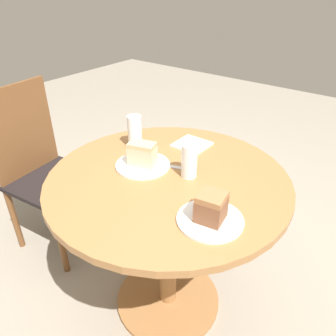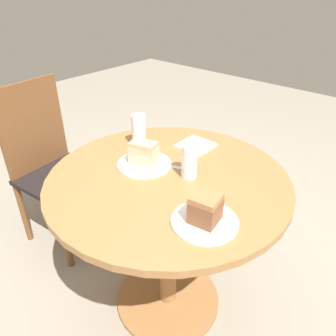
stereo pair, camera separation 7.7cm
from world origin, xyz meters
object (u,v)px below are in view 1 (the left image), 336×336
Objects in this scene: plate_far at (210,220)px; cake_slice_far at (211,207)px; cake_slice_near at (142,154)px; glass_water at (135,133)px; plate_near at (142,165)px; glass_lemonade at (189,163)px; chair at (44,169)px.

cake_slice_far reaches higher than plate_far.
cake_slice_near is 0.19m from glass_water.
glass_water is (0.25, 0.57, 0.07)m from plate_far.
glass_water is at bearing 66.25° from plate_far.
plate_near is 0.22m from glass_lemonade.
plate_far is at bearing -107.51° from plate_near.
glass_water is at bearing 80.56° from glass_lemonade.
plate_near is 0.05m from cake_slice_near.
glass_water is at bearing 51.45° from cake_slice_near.
glass_water is (0.06, 0.35, 0.01)m from glass_lemonade.
cake_slice_far is at bearing -101.81° from chair.
plate_near is at bearing 0.00° from cake_slice_near.
chair is 0.81m from plate_near.
glass_water reaches higher than cake_slice_far.
plate_far is (-0.13, -0.42, 0.00)m from plate_near.
chair reaches higher than plate_near.
cake_slice_far is 0.74× the size of glass_lemonade.
cake_slice_far is 0.62m from glass_water.
glass_lemonade is at bearing -73.75° from plate_near.
cake_slice_far is (0.00, 0.00, 0.05)m from plate_far.
plate_near is 0.44m from plate_far.
glass_lemonade is at bearing -73.75° from cake_slice_near.
chair is 7.60× the size of cake_slice_near.
glass_water reaches higher than cake_slice_near.
glass_lemonade reaches higher than plate_far.
glass_lemonade is (0.06, -0.20, 0.06)m from plate_near.
chair is 1.02m from glass_lemonade.
glass_lemonade reaches higher than plate_near.
glass_lemonade is at bearing -99.44° from glass_water.
chair is at bearing 85.13° from cake_slice_far.
cake_slice_far is at bearing -131.26° from glass_lemonade.
plate_far is 0.44m from cake_slice_near.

